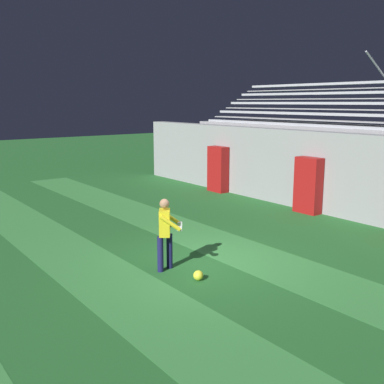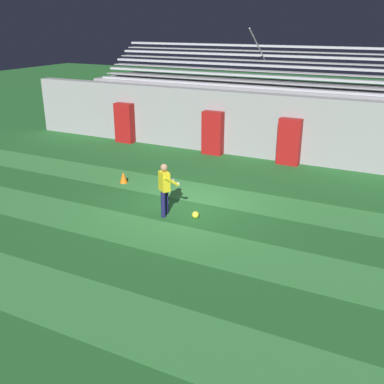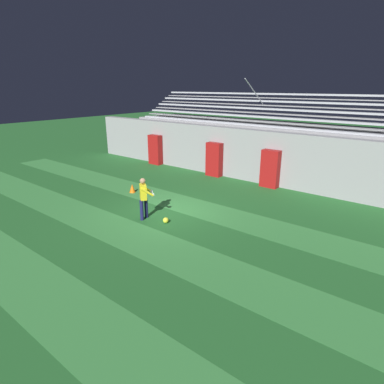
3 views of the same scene
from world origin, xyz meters
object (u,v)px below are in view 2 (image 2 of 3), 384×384
at_px(goalkeeper, 165,186).
at_px(traffic_cone, 123,177).
at_px(padding_pillar_gate_left, 213,133).
at_px(padding_pillar_far_left, 125,123).
at_px(soccer_ball, 195,215).
at_px(padding_pillar_gate_right, 289,142).

relative_size(goalkeeper, traffic_cone, 3.98).
distance_m(padding_pillar_gate_left, traffic_cone, 5.31).
xyz_separation_m(padding_pillar_gate_left, goalkeeper, (1.52, -6.98, -0.02)).
distance_m(padding_pillar_far_left, soccer_ball, 9.95).
xyz_separation_m(padding_pillar_gate_left, padding_pillar_gate_right, (3.50, 0.00, 0.00)).
height_order(padding_pillar_gate_right, goalkeeper, padding_pillar_gate_right).
bearing_deg(padding_pillar_gate_left, traffic_cone, -105.28).
xyz_separation_m(goalkeeper, soccer_ball, (0.95, 0.21, -0.84)).
distance_m(padding_pillar_gate_left, goalkeeper, 7.14).
height_order(goalkeeper, soccer_ball, goalkeeper).
distance_m(padding_pillar_far_left, goalkeeper, 9.40).
relative_size(padding_pillar_gate_right, soccer_ball, 8.83).
xyz_separation_m(padding_pillar_gate_left, traffic_cone, (-1.38, -5.07, -0.76)).
bearing_deg(goalkeeper, padding_pillar_gate_left, 102.27).
xyz_separation_m(padding_pillar_gate_right, soccer_ball, (-1.04, -6.77, -0.86)).
bearing_deg(padding_pillar_far_left, soccer_ball, -43.06).
height_order(padding_pillar_gate_right, soccer_ball, padding_pillar_gate_right).
distance_m(padding_pillar_far_left, traffic_cone, 6.15).
distance_m(padding_pillar_gate_right, goalkeeper, 7.25).
relative_size(padding_pillar_gate_left, padding_pillar_gate_right, 1.00).
height_order(padding_pillar_gate_left, padding_pillar_far_left, same).
distance_m(soccer_ball, traffic_cone, 4.21).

